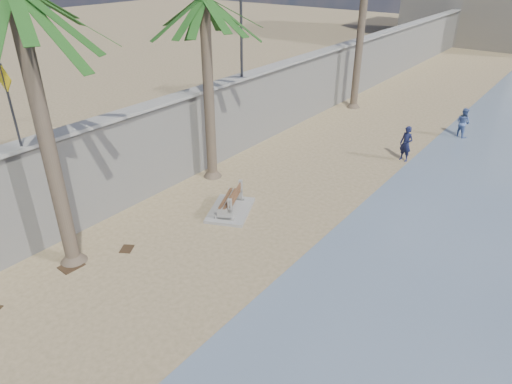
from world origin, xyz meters
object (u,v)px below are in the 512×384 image
Objects in this scene: bench_far at (230,202)px; palm_mid at (204,1)px; person_b at (463,121)px; person_a at (406,141)px.

palm_mid is at bearing 144.02° from bench_far.
person_b is (4.64, 13.38, 0.48)m from bench_far.
person_a reaches higher than person_b.
person_b is (7.22, 11.50, -6.21)m from palm_mid.
person_b is (1.22, 4.83, -0.09)m from person_a.
bench_far is 14.17m from person_b.
bench_far is 9.23m from person_a.
person_a is at bearing 99.85° from person_b.
bench_far is 1.32× the size of person_a.
person_a is (6.00, 6.68, -6.12)m from palm_mid.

